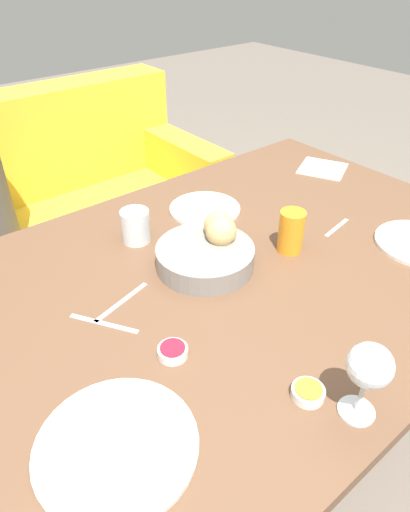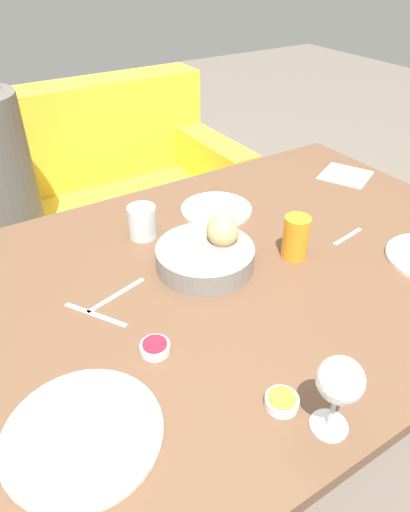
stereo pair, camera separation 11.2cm
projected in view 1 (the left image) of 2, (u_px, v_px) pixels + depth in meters
name	position (u px, v px, depth m)	size (l,w,h in m)	color
ground_plane	(225.00, 441.00, 1.54)	(10.00, 10.00, 0.00)	#6B6056
dining_table	(231.00, 294.00, 1.17)	(1.55, 1.02, 0.73)	brown
couch	(37.00, 239.00, 1.99)	(1.57, 0.70, 0.88)	gold
bread_basket	(208.00, 251.00, 1.12)	(0.24, 0.24, 0.12)	gray
plate_near_left	(117.00, 446.00, 0.73)	(0.27, 0.27, 0.01)	silver
plate_far_center	(205.00, 209.00, 1.36)	(0.21, 0.21, 0.01)	silver
juice_glass	(291.00, 231.00, 1.16)	(0.07, 0.07, 0.11)	orange
water_tumbler	(136.00, 226.00, 1.21)	(0.08, 0.08, 0.09)	silver
wine_glass	(369.00, 368.00, 0.72)	(0.08, 0.08, 0.16)	silver
jam_bowl_berry	(173.00, 351.00, 0.89)	(0.06, 0.06, 0.02)	white
jam_bowl_honey	(308.00, 392.00, 0.81)	(0.06, 0.06, 0.02)	white
fork_silver	(104.00, 324.00, 0.97)	(0.09, 0.14, 0.00)	#B7B7BC
knife_silver	(122.00, 302.00, 1.02)	(0.16, 0.05, 0.00)	#B7B7BC
spoon_coffee	(337.00, 228.00, 1.28)	(0.12, 0.03, 0.00)	#B7B7BC
napkin	(323.00, 169.00, 1.60)	(0.20, 0.20, 0.00)	silver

